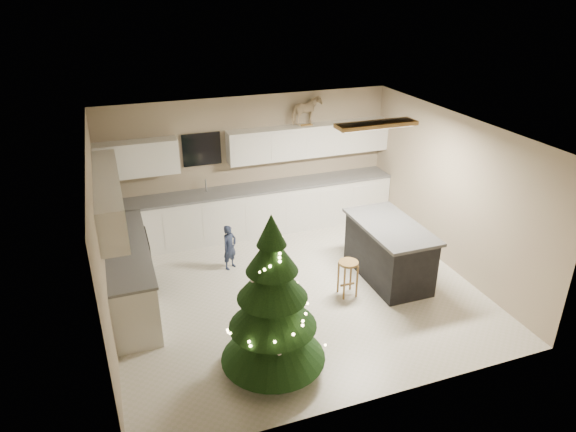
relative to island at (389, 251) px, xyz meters
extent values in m
plane|color=beige|center=(-1.58, 0.12, -0.48)|extent=(5.50, 5.50, 0.00)
cube|color=tan|center=(-1.58, 2.62, 0.82)|extent=(5.50, 0.02, 2.60)
cube|color=tan|center=(-1.58, -2.38, 0.82)|extent=(5.50, 0.02, 2.60)
cube|color=tan|center=(-4.33, 0.12, 0.82)|extent=(0.02, 5.00, 2.60)
cube|color=tan|center=(1.17, 0.12, 0.82)|extent=(0.02, 5.00, 2.60)
cube|color=silver|center=(-1.58, 0.12, 2.12)|extent=(5.50, 5.00, 0.02)
cube|color=brown|center=(-0.28, 0.22, 2.07)|extent=(1.25, 0.32, 0.06)
cube|color=white|center=(-0.28, 0.22, 2.04)|extent=(1.15, 0.24, 0.02)
cube|color=silver|center=(-1.58, 2.32, -0.03)|extent=(5.48, 0.60, 0.90)
cube|color=silver|center=(-4.03, 0.72, -0.03)|extent=(0.60, 2.60, 0.90)
cube|color=slate|center=(-1.58, 2.31, 0.44)|extent=(5.48, 0.62, 0.04)
cube|color=slate|center=(-4.02, 0.72, 0.44)|extent=(0.62, 2.60, 0.04)
cube|color=silver|center=(-3.63, 2.44, 1.22)|extent=(1.40, 0.35, 0.60)
cube|color=silver|center=(-0.43, 2.44, 1.22)|extent=(3.20, 0.35, 0.60)
cube|color=silver|center=(-4.15, 0.84, 1.22)|extent=(0.35, 2.60, 0.60)
cube|color=black|center=(-2.48, 2.59, 1.22)|extent=(0.70, 0.04, 0.60)
cube|color=#99999E|center=(-2.48, 2.32, 0.42)|extent=(0.55, 0.40, 0.06)
cylinder|color=#99999E|center=(-2.48, 2.42, 0.58)|extent=(0.03, 0.03, 0.24)
cube|color=black|center=(-4.01, 1.02, -0.03)|extent=(0.64, 0.75, 0.90)
cube|color=black|center=(-4.26, 1.02, 0.57)|extent=(0.10, 0.75, 0.30)
cube|color=black|center=(0.00, 0.00, -0.03)|extent=(0.80, 1.60, 0.90)
cube|color=#3E3E40|center=(0.00, 0.00, 0.45)|extent=(0.90, 1.70, 0.05)
cylinder|color=brown|center=(-0.86, -0.26, 0.09)|extent=(0.31, 0.31, 0.04)
cylinder|color=brown|center=(-0.96, -0.37, -0.21)|extent=(0.03, 0.03, 0.55)
cylinder|color=brown|center=(-0.75, -0.37, -0.21)|extent=(0.03, 0.03, 0.55)
cylinder|color=brown|center=(-0.96, -0.16, -0.21)|extent=(0.03, 0.03, 0.55)
cylinder|color=brown|center=(-0.75, -0.16, -0.21)|extent=(0.03, 0.03, 0.55)
cube|color=brown|center=(-0.86, -0.26, -0.30)|extent=(0.23, 0.03, 0.03)
cylinder|color=#3F2816|center=(-2.48, -1.48, -0.34)|extent=(0.12, 0.12, 0.29)
cone|color=black|center=(-2.48, -1.48, 0.05)|extent=(1.31, 1.31, 0.67)
cone|color=black|center=(-2.48, -1.48, 0.48)|extent=(1.08, 1.08, 0.58)
cone|color=black|center=(-2.48, -1.48, 0.87)|extent=(0.85, 0.85, 0.53)
cone|color=black|center=(-2.48, -1.48, 1.20)|extent=(0.62, 0.62, 0.48)
cone|color=black|center=(-2.48, -1.48, 1.49)|extent=(0.35, 0.35, 0.39)
sphere|color=#FFD88C|center=(-1.79, -1.48, -0.24)|extent=(0.03, 0.03, 0.03)
sphere|color=#FFD88C|center=(-1.84, -1.28, -0.20)|extent=(0.03, 0.03, 0.03)
sphere|color=#FFD88C|center=(-1.94, -1.10, -0.16)|extent=(0.03, 0.03, 0.03)
sphere|color=#FFD88C|center=(-2.09, -0.97, -0.12)|extent=(0.03, 0.03, 0.03)
sphere|color=#FFD88C|center=(-2.27, -0.89, -0.08)|extent=(0.03, 0.03, 0.03)
sphere|color=#FFD88C|center=(-2.47, -0.87, -0.04)|extent=(0.03, 0.03, 0.03)
sphere|color=#FFD88C|center=(-2.65, -0.91, 0.00)|extent=(0.03, 0.03, 0.03)
sphere|color=#FFD88C|center=(-2.81, -1.00, 0.05)|extent=(0.03, 0.03, 0.03)
sphere|color=#FFD88C|center=(-2.93, -1.14, 0.09)|extent=(0.03, 0.03, 0.03)
sphere|color=#FFD88C|center=(-3.00, -1.30, 0.13)|extent=(0.03, 0.03, 0.03)
sphere|color=#FFD88C|center=(-3.02, -1.47, 0.17)|extent=(0.03, 0.03, 0.03)
sphere|color=#FFD88C|center=(-2.98, -1.63, 0.21)|extent=(0.03, 0.03, 0.03)
sphere|color=#FFD88C|center=(-2.90, -1.77, 0.25)|extent=(0.03, 0.03, 0.03)
sphere|color=#FFD88C|center=(-2.78, -1.88, 0.29)|extent=(0.03, 0.03, 0.03)
sphere|color=#FFD88C|center=(-2.64, -1.94, 0.33)|extent=(0.03, 0.03, 0.03)
sphere|color=#FFD88C|center=(-2.50, -1.96, 0.37)|extent=(0.03, 0.03, 0.03)
sphere|color=#FFD88C|center=(-2.36, -1.93, 0.41)|extent=(0.03, 0.03, 0.03)
sphere|color=#FFD88C|center=(-2.23, -1.86, 0.45)|extent=(0.03, 0.03, 0.03)
sphere|color=#FFD88C|center=(-2.14, -1.76, 0.49)|extent=(0.03, 0.03, 0.03)
sphere|color=#FFD88C|center=(-2.09, -1.64, 0.53)|extent=(0.03, 0.03, 0.03)
sphere|color=#FFD88C|center=(-2.07, -1.51, 0.57)|extent=(0.03, 0.03, 0.03)
sphere|color=#FFD88C|center=(-2.10, -1.39, 0.61)|extent=(0.03, 0.03, 0.03)
sphere|color=#FFD88C|center=(-2.16, -1.29, 0.66)|extent=(0.03, 0.03, 0.03)
sphere|color=#FFD88C|center=(-2.24, -1.21, 0.70)|extent=(0.03, 0.03, 0.03)
sphere|color=#FFD88C|center=(-2.34, -1.17, 0.74)|extent=(0.03, 0.03, 0.03)
sphere|color=#FFD88C|center=(-2.45, -1.15, 0.78)|extent=(0.03, 0.03, 0.03)
sphere|color=#FFD88C|center=(-2.55, -1.18, 0.82)|extent=(0.03, 0.03, 0.03)
sphere|color=#FFD88C|center=(-2.63, -1.23, 0.86)|extent=(0.03, 0.03, 0.03)
sphere|color=#FFD88C|center=(-2.69, -1.30, 0.90)|extent=(0.03, 0.03, 0.03)
sphere|color=#FFD88C|center=(-2.73, -1.38, 0.94)|extent=(0.03, 0.03, 0.03)
sphere|color=#FFD88C|center=(-2.73, -1.46, 0.98)|extent=(0.03, 0.03, 0.03)
sphere|color=#FFD88C|center=(-2.71, -1.54, 1.02)|extent=(0.03, 0.03, 0.03)
sphere|color=#FFD88C|center=(-2.67, -1.60, 1.06)|extent=(0.03, 0.03, 0.03)
sphere|color=#FFD88C|center=(-2.62, -1.65, 1.10)|extent=(0.03, 0.03, 0.03)
sphere|color=#FFD88C|center=(-2.56, -1.67, 1.14)|extent=(0.03, 0.03, 0.03)
sphere|color=#FFD88C|center=(-2.50, -1.67, 1.18)|extent=(0.03, 0.03, 0.03)
sphere|color=#FFD88C|center=(-2.44, -1.66, 1.22)|extent=(0.03, 0.03, 0.03)
sphere|color=#FFD88C|center=(-2.40, -1.62, 1.26)|extent=(0.03, 0.03, 0.03)
sphere|color=#FFD88C|center=(-2.37, -1.58, 1.31)|extent=(0.03, 0.03, 0.03)
sphere|color=#FFD88C|center=(-2.35, -1.54, 1.35)|extent=(0.03, 0.03, 0.03)
sphere|color=#FFD88C|center=(-2.36, -1.50, 1.39)|extent=(0.03, 0.03, 0.03)
sphere|color=#FFD88C|center=(-2.37, -1.46, 1.43)|extent=(0.03, 0.03, 0.03)
sphere|color=#FFD88C|center=(-2.40, -1.44, 1.47)|extent=(0.03, 0.03, 0.03)
sphere|color=#FFD88C|center=(-2.42, -1.43, 1.51)|extent=(0.03, 0.03, 0.03)
sphere|color=#FFD88C|center=(-2.45, -1.43, 1.55)|extent=(0.03, 0.03, 0.03)
sphere|color=silver|center=(-1.88, -1.48, -0.12)|extent=(0.07, 0.07, 0.07)
sphere|color=silver|center=(-2.79, -1.05, 0.03)|extent=(0.07, 0.07, 0.07)
sphere|color=silver|center=(-2.62, -1.95, 0.17)|extent=(0.07, 0.07, 0.07)
sphere|color=silver|center=(-2.06, -1.35, 0.31)|extent=(0.07, 0.07, 0.07)
sphere|color=silver|center=(-2.79, -1.26, 0.46)|extent=(0.07, 0.07, 0.07)
sphere|color=silver|center=(-2.47, -1.82, 0.60)|extent=(0.07, 0.07, 0.07)
sphere|color=silver|center=(-2.25, -1.32, 0.75)|extent=(0.07, 0.07, 0.07)
sphere|color=silver|center=(-2.70, -1.41, 0.89)|extent=(0.07, 0.07, 0.07)
sphere|color=silver|center=(-2.42, -1.65, 1.04)|extent=(0.07, 0.07, 0.07)
sphere|color=silver|center=(-2.40, -1.38, 1.18)|extent=(0.07, 0.07, 0.07)
sphere|color=silver|center=(-2.55, -1.49, 1.33)|extent=(0.07, 0.07, 0.07)
sphere|color=silver|center=(-2.46, -1.51, 1.47)|extent=(0.07, 0.07, 0.07)
imported|color=#1A293F|center=(-2.37, 1.15, -0.08)|extent=(0.34, 0.31, 0.79)
cube|color=brown|center=(-0.50, 2.40, 1.53)|extent=(0.24, 0.02, 0.02)
cube|color=brown|center=(-0.50, 2.48, 1.53)|extent=(0.24, 0.02, 0.02)
imported|color=#CDB38E|center=(-0.50, 2.44, 1.80)|extent=(0.67, 0.47, 0.51)
camera|label=1|loc=(-4.03, -6.35, 4.03)|focal=32.00mm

